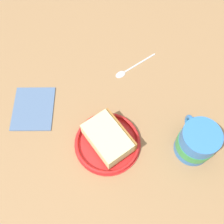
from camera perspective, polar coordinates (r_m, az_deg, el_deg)
name	(u,v)px	position (r cm, az deg, el deg)	size (l,w,h in cm)	color
ground_plane	(124,150)	(66.25, 2.68, -8.29)	(123.66, 123.66, 3.47)	#936D47
small_plate	(107,143)	(64.15, -1.01, -6.69)	(16.11, 16.11, 1.62)	red
cake_slice	(108,139)	(61.89, -0.84, -5.77)	(13.83, 13.24, 4.71)	#9E662D
tea_mug	(197,142)	(63.26, 17.76, -6.16)	(8.79, 10.64, 9.19)	#3372BF
teaspoon	(128,70)	(75.06, 3.41, 9.13)	(9.57, 11.63, 0.80)	silver
folded_napkin	(33,108)	(71.54, -16.63, 0.81)	(10.39, 12.60, 0.60)	slate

